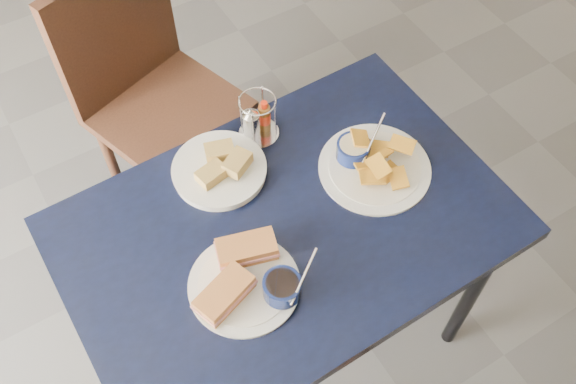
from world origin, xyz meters
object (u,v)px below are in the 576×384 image
dining_table (286,239)px  bread_basket (220,169)px  chair_far (154,79)px  plantain_plate (369,162)px  sandwich_plate (248,279)px  condiment_caddy (257,121)px

dining_table → bread_basket: (-0.07, 0.22, 0.09)m
dining_table → chair_far: chair_far is taller
chair_far → plantain_plate: bearing=-68.8°
dining_table → chair_far: (-0.02, 0.82, -0.13)m
plantain_plate → bread_basket: size_ratio=1.22×
sandwich_plate → bread_basket: (0.09, 0.32, -0.01)m
chair_far → bread_basket: 0.64m
dining_table → plantain_plate: (0.28, 0.04, 0.09)m
dining_table → condiment_caddy: (0.08, 0.29, 0.13)m
chair_far → sandwich_plate: size_ratio=3.15×
dining_table → condiment_caddy: size_ratio=8.16×
dining_table → condiment_caddy: condiment_caddy is taller
sandwich_plate → bread_basket: sandwich_plate is taller
chair_far → bread_basket: size_ratio=3.88×
chair_far → bread_basket: bearing=-94.0°
dining_table → condiment_caddy: bearing=74.1°
bread_basket → condiment_caddy: condiment_caddy is taller
sandwich_plate → plantain_plate: (0.44, 0.13, -0.01)m
chair_far → plantain_plate: 0.87m
condiment_caddy → sandwich_plate: bearing=-122.5°
bread_basket → sandwich_plate: bearing=-106.7°
bread_basket → plantain_plate: bearing=-27.9°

